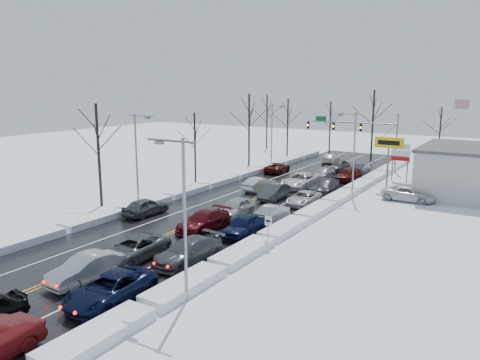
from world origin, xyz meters
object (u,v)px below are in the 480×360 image
Objects in this scene: traffic_signal_mast at (360,130)px; flagpole at (453,130)px; oncoming_car_0 at (260,191)px; tires_plus_sign at (389,146)px.

flagpole is at bearing 9.73° from traffic_signal_mast.
flagpole reaches higher than oncoming_car_0.
traffic_signal_mast is 1.33× the size of flagpole.
flagpole is 28.16m from oncoming_car_0.
traffic_signal_mast is 21.19m from oncoming_car_0.
flagpole is (11.72, 2.01, 0.45)m from traffic_signal_mast.
traffic_signal_mast reaches higher than oncoming_car_0.
traffic_signal_mast is at bearing -170.27° from flagpole.
tires_plus_sign is 1.29× the size of oncoming_car_0.
tires_plus_sign is at bearing -59.54° from traffic_signal_mast.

